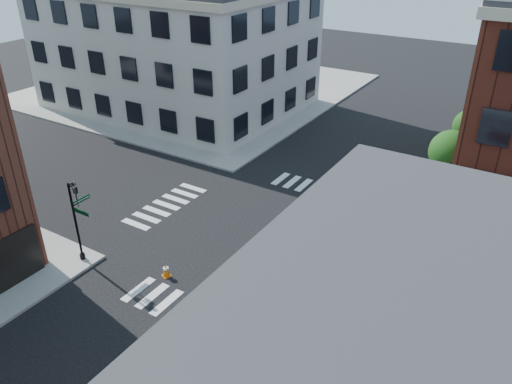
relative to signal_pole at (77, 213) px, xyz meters
name	(u,v)px	position (x,y,z in m)	size (l,w,h in m)	color
ground	(261,238)	(6.72, 6.68, -2.86)	(120.00, 120.00, 0.00)	black
sidewalk_nw	(196,88)	(-14.28, 27.68, -2.78)	(30.00, 30.00, 0.15)	gray
building_nw	(177,47)	(-12.28, 22.68, 2.64)	(22.00, 16.00, 11.00)	beige
tree_near	(452,154)	(14.28, 16.65, 0.30)	(2.69, 2.69, 4.49)	black
tree_far	(471,129)	(14.28, 22.65, 0.02)	(2.43, 2.43, 4.07)	black
signal_pole	(77,213)	(0.00, 0.00, 0.00)	(1.29, 1.24, 4.60)	black
box_truck	(415,296)	(15.95, 3.85, -0.90)	(8.52, 3.60, 3.76)	silver
traffic_cone	(166,270)	(4.49, 1.20, -2.50)	(0.52, 0.52, 0.74)	#D06509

